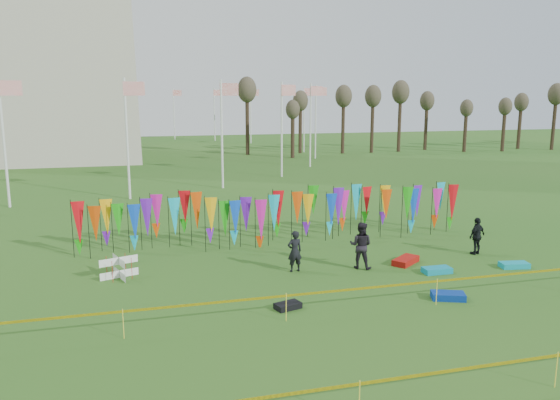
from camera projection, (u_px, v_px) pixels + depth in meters
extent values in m
plane|color=#255919|center=(333.00, 300.00, 18.58)|extent=(160.00, 160.00, 0.00)
cylinder|color=silver|center=(304.00, 119.00, 66.93)|extent=(0.16, 0.16, 8.00)
plane|color=red|center=(309.00, 92.00, 66.46)|extent=(1.40, 0.00, 1.40)
cylinder|color=silver|center=(281.00, 117.00, 73.56)|extent=(0.16, 0.16, 8.00)
plane|color=red|center=(286.00, 92.00, 73.10)|extent=(1.40, 0.00, 1.40)
cylinder|color=silver|center=(251.00, 116.00, 79.26)|extent=(0.16, 0.16, 8.00)
plane|color=red|center=(254.00, 93.00, 78.80)|extent=(1.40, 0.00, 1.40)
cylinder|color=silver|center=(214.00, 115.00, 83.64)|extent=(0.16, 0.16, 8.00)
plane|color=red|center=(218.00, 93.00, 83.17)|extent=(1.40, 0.00, 1.40)
cylinder|color=silver|center=(174.00, 114.00, 86.39)|extent=(0.16, 0.16, 8.00)
plane|color=red|center=(177.00, 93.00, 85.93)|extent=(1.40, 0.00, 1.40)
cylinder|color=silver|center=(130.00, 114.00, 87.34)|extent=(0.16, 0.16, 8.00)
plane|color=red|center=(133.00, 93.00, 86.87)|extent=(1.40, 0.00, 1.40)
cylinder|color=silver|center=(83.00, 114.00, 86.41)|extent=(0.16, 0.16, 8.00)
plane|color=red|center=(85.00, 93.00, 85.94)|extent=(1.40, 0.00, 1.40)
cylinder|color=silver|center=(32.00, 115.00, 83.67)|extent=(0.16, 0.16, 8.00)
plane|color=red|center=(35.00, 93.00, 83.20)|extent=(1.40, 0.00, 1.40)
cylinder|color=silver|center=(4.00, 143.00, 33.26)|extent=(0.16, 0.16, 8.00)
plane|color=red|center=(10.00, 88.00, 32.80)|extent=(1.40, 0.00, 1.40)
cylinder|color=silver|center=(127.00, 139.00, 36.01)|extent=(0.16, 0.16, 8.00)
plane|color=red|center=(134.00, 89.00, 35.54)|extent=(1.40, 0.00, 1.40)
cylinder|color=silver|center=(222.00, 135.00, 40.37)|extent=(0.16, 0.16, 8.00)
plane|color=red|center=(229.00, 89.00, 39.90)|extent=(1.40, 0.00, 1.40)
cylinder|color=silver|center=(282.00, 130.00, 46.06)|extent=(0.16, 0.16, 8.00)
plane|color=red|center=(289.00, 90.00, 45.59)|extent=(1.40, 0.00, 1.40)
cylinder|color=silver|center=(310.00, 126.00, 52.69)|extent=(0.16, 0.16, 8.00)
plane|color=red|center=(317.00, 91.00, 52.23)|extent=(1.40, 0.00, 1.40)
cylinder|color=silver|center=(316.00, 122.00, 59.81)|extent=(0.16, 0.16, 8.00)
plane|color=red|center=(321.00, 92.00, 59.34)|extent=(1.40, 0.00, 1.40)
cylinder|color=black|center=(73.00, 230.00, 23.32)|extent=(0.03, 0.03, 2.39)
cone|color=red|center=(80.00, 222.00, 23.33)|extent=(0.64, 0.64, 1.60)
cylinder|color=black|center=(87.00, 229.00, 23.46)|extent=(0.03, 0.03, 2.39)
cone|color=#D54006|center=(94.00, 221.00, 23.47)|extent=(0.64, 0.64, 1.60)
cylinder|color=black|center=(101.00, 228.00, 23.60)|extent=(0.03, 0.03, 2.39)
cone|color=#FFB20D|center=(107.00, 221.00, 23.61)|extent=(0.64, 0.64, 1.60)
cylinder|color=black|center=(114.00, 227.00, 23.74)|extent=(0.03, 0.03, 2.39)
cone|color=#1A9F12|center=(121.00, 220.00, 23.76)|extent=(0.64, 0.64, 1.60)
cylinder|color=black|center=(128.00, 227.00, 23.89)|extent=(0.03, 0.03, 2.39)
cone|color=#0B41C5|center=(134.00, 219.00, 23.90)|extent=(0.64, 0.64, 1.60)
cylinder|color=black|center=(141.00, 226.00, 24.03)|extent=(0.03, 0.03, 2.39)
cone|color=#6615B9|center=(147.00, 219.00, 24.04)|extent=(0.64, 0.64, 1.60)
cylinder|color=black|center=(154.00, 225.00, 24.17)|extent=(0.03, 0.03, 2.39)
cone|color=#CD1696|center=(160.00, 218.00, 24.18)|extent=(0.64, 0.64, 1.60)
cylinder|color=black|center=(167.00, 224.00, 24.31)|extent=(0.03, 0.03, 2.39)
cone|color=#0DA9C8|center=(173.00, 217.00, 24.33)|extent=(0.64, 0.64, 1.60)
cylinder|color=black|center=(180.00, 224.00, 24.46)|extent=(0.03, 0.03, 2.39)
cone|color=red|center=(186.00, 216.00, 24.47)|extent=(0.64, 0.64, 1.60)
cylinder|color=black|center=(192.00, 223.00, 24.60)|extent=(0.03, 0.03, 2.39)
cone|color=#D54006|center=(198.00, 216.00, 24.61)|extent=(0.64, 0.64, 1.60)
cylinder|color=black|center=(205.00, 222.00, 24.74)|extent=(0.03, 0.03, 2.39)
cone|color=#FFB20D|center=(211.00, 215.00, 24.75)|extent=(0.64, 0.64, 1.60)
cylinder|color=black|center=(217.00, 221.00, 24.88)|extent=(0.03, 0.03, 2.39)
cone|color=#1A9F12|center=(223.00, 214.00, 24.90)|extent=(0.64, 0.64, 1.60)
cylinder|color=black|center=(229.00, 221.00, 25.03)|extent=(0.03, 0.03, 2.39)
cone|color=#0B41C5|center=(235.00, 214.00, 25.04)|extent=(0.64, 0.64, 1.60)
cylinder|color=black|center=(241.00, 220.00, 25.17)|extent=(0.03, 0.03, 2.39)
cone|color=#6615B9|center=(247.00, 213.00, 25.18)|extent=(0.64, 0.64, 1.60)
cylinder|color=black|center=(253.00, 219.00, 25.31)|extent=(0.03, 0.03, 2.39)
cone|color=#CD1696|center=(259.00, 212.00, 25.32)|extent=(0.64, 0.64, 1.60)
cylinder|color=black|center=(265.00, 219.00, 25.45)|extent=(0.03, 0.03, 2.39)
cone|color=#0DA9C8|center=(271.00, 212.00, 25.47)|extent=(0.64, 0.64, 1.60)
cylinder|color=black|center=(277.00, 218.00, 25.60)|extent=(0.03, 0.03, 2.39)
cone|color=red|center=(282.00, 211.00, 25.61)|extent=(0.64, 0.64, 1.60)
cylinder|color=black|center=(288.00, 217.00, 25.74)|extent=(0.03, 0.03, 2.39)
cone|color=#D54006|center=(294.00, 210.00, 25.75)|extent=(0.64, 0.64, 1.60)
cylinder|color=black|center=(300.00, 217.00, 25.88)|extent=(0.03, 0.03, 2.39)
cone|color=#FFB20D|center=(305.00, 210.00, 25.89)|extent=(0.64, 0.64, 1.60)
cylinder|color=black|center=(311.00, 216.00, 26.02)|extent=(0.03, 0.03, 2.39)
cone|color=#1A9F12|center=(317.00, 209.00, 26.04)|extent=(0.64, 0.64, 1.60)
cylinder|color=black|center=(322.00, 215.00, 26.17)|extent=(0.03, 0.03, 2.39)
cone|color=#0B41C5|center=(328.00, 208.00, 26.18)|extent=(0.64, 0.64, 1.60)
cylinder|color=black|center=(333.00, 215.00, 26.31)|extent=(0.03, 0.03, 2.39)
cone|color=#6615B9|center=(339.00, 208.00, 26.32)|extent=(0.64, 0.64, 1.60)
cylinder|color=black|center=(344.00, 214.00, 26.45)|extent=(0.03, 0.03, 2.39)
cone|color=#CD1696|center=(349.00, 207.00, 26.46)|extent=(0.64, 0.64, 1.60)
cylinder|color=black|center=(355.00, 213.00, 26.59)|extent=(0.03, 0.03, 2.39)
cone|color=#0DA9C8|center=(360.00, 207.00, 26.61)|extent=(0.64, 0.64, 1.60)
cylinder|color=black|center=(365.00, 213.00, 26.74)|extent=(0.03, 0.03, 2.39)
cone|color=red|center=(371.00, 206.00, 26.75)|extent=(0.64, 0.64, 1.60)
cylinder|color=black|center=(376.00, 212.00, 26.88)|extent=(0.03, 0.03, 2.39)
cone|color=#D54006|center=(381.00, 206.00, 26.89)|extent=(0.64, 0.64, 1.60)
cylinder|color=black|center=(386.00, 211.00, 27.02)|extent=(0.03, 0.03, 2.39)
cone|color=#FFB20D|center=(392.00, 205.00, 27.03)|extent=(0.64, 0.64, 1.60)
cylinder|color=black|center=(397.00, 211.00, 27.16)|extent=(0.03, 0.03, 2.39)
cone|color=#1A9F12|center=(402.00, 204.00, 27.18)|extent=(0.64, 0.64, 1.60)
cylinder|color=black|center=(407.00, 210.00, 27.31)|extent=(0.03, 0.03, 2.39)
cone|color=#0B41C5|center=(412.00, 204.00, 27.32)|extent=(0.64, 0.64, 1.60)
cylinder|color=black|center=(417.00, 210.00, 27.45)|extent=(0.03, 0.03, 2.39)
cone|color=#6615B9|center=(422.00, 203.00, 27.46)|extent=(0.64, 0.64, 1.60)
cylinder|color=black|center=(427.00, 209.00, 27.59)|extent=(0.03, 0.03, 2.39)
cone|color=#CD1696|center=(432.00, 203.00, 27.60)|extent=(0.64, 0.64, 1.60)
cylinder|color=black|center=(437.00, 208.00, 27.73)|extent=(0.03, 0.03, 2.39)
cone|color=#0DA9C8|center=(442.00, 202.00, 27.74)|extent=(0.64, 0.64, 1.60)
cylinder|color=black|center=(447.00, 208.00, 27.88)|extent=(0.03, 0.03, 2.39)
cone|color=red|center=(452.00, 202.00, 27.89)|extent=(0.64, 0.64, 1.60)
cube|color=yellow|center=(348.00, 290.00, 17.18)|extent=(26.00, 0.01, 0.08)
cylinder|color=yellow|center=(118.00, 324.00, 15.48)|extent=(0.02, 0.02, 0.90)
cylinder|color=yellow|center=(287.00, 307.00, 16.75)|extent=(0.02, 0.02, 0.90)
cylinder|color=yellow|center=(433.00, 292.00, 18.01)|extent=(0.02, 0.02, 0.90)
cylinder|color=yellow|center=(559.00, 279.00, 19.28)|extent=(0.02, 0.02, 0.90)
cube|color=yellow|center=(440.00, 372.00, 12.05)|extent=(26.00, 0.01, 0.08)
cylinder|color=yellow|center=(356.00, 400.00, 11.62)|extent=(0.02, 0.02, 0.90)
cylinder|color=yellow|center=(552.00, 370.00, 12.88)|extent=(0.02, 0.02, 0.90)
cylinder|color=#3D2E1E|center=(247.00, 129.00, 61.26)|extent=(0.44, 0.44, 6.40)
ellipsoid|color=#443D2D|center=(246.00, 98.00, 60.63)|extent=(1.92, 1.92, 2.56)
cylinder|color=#3D2E1E|center=(281.00, 128.00, 62.27)|extent=(0.44, 0.44, 6.40)
ellipsoid|color=#443D2D|center=(281.00, 98.00, 61.64)|extent=(1.92, 1.92, 2.56)
cylinder|color=#3D2E1E|center=(314.00, 128.00, 63.28)|extent=(0.44, 0.44, 6.40)
ellipsoid|color=#443D2D|center=(315.00, 98.00, 62.65)|extent=(1.92, 1.92, 2.56)
cylinder|color=#3D2E1E|center=(347.00, 127.00, 64.30)|extent=(0.44, 0.44, 6.40)
ellipsoid|color=#443D2D|center=(347.00, 98.00, 63.67)|extent=(1.92, 1.92, 2.56)
cylinder|color=#3D2E1E|center=(378.00, 127.00, 65.31)|extent=(0.44, 0.44, 6.40)
ellipsoid|color=#443D2D|center=(379.00, 98.00, 64.68)|extent=(1.92, 1.92, 2.56)
cylinder|color=#3D2E1E|center=(408.00, 126.00, 66.32)|extent=(0.44, 0.44, 6.40)
ellipsoid|color=#443D2D|center=(409.00, 98.00, 65.69)|extent=(1.92, 1.92, 2.56)
cylinder|color=#3D2E1E|center=(437.00, 126.00, 67.34)|extent=(0.44, 0.44, 6.40)
ellipsoid|color=#443D2D|center=(439.00, 98.00, 66.70)|extent=(1.92, 1.92, 2.56)
cylinder|color=#3D2E1E|center=(466.00, 125.00, 68.35)|extent=(0.44, 0.44, 6.40)
ellipsoid|color=#443D2D|center=(467.00, 98.00, 67.72)|extent=(1.92, 1.92, 2.56)
cylinder|color=#3D2E1E|center=(493.00, 125.00, 69.36)|extent=(0.44, 0.44, 6.40)
ellipsoid|color=#443D2D|center=(495.00, 98.00, 68.73)|extent=(1.92, 1.92, 2.56)
cylinder|color=#3D2E1E|center=(520.00, 124.00, 70.38)|extent=(0.44, 0.44, 6.40)
ellipsoid|color=#443D2D|center=(522.00, 98.00, 69.74)|extent=(1.92, 1.92, 2.56)
cylinder|color=#3D2E1E|center=(546.00, 124.00, 71.39)|extent=(0.44, 0.44, 6.40)
ellipsoid|color=#443D2D|center=(549.00, 98.00, 70.76)|extent=(1.92, 1.92, 2.56)
cylinder|color=#B40D11|center=(109.00, 271.00, 20.26)|extent=(0.02, 0.02, 0.83)
cylinder|color=#B40D11|center=(129.00, 270.00, 20.45)|extent=(0.02, 0.02, 0.83)
cylinder|color=#B40D11|center=(109.00, 265.00, 20.96)|extent=(0.02, 0.02, 0.83)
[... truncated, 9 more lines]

